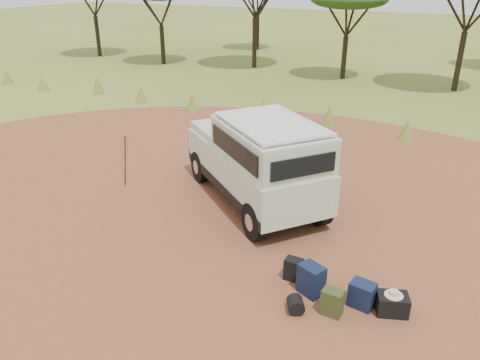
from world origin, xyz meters
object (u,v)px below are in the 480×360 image
at_px(duffel_navy, 362,295).
at_px(hard_case, 392,304).
at_px(backpack_black, 293,269).
at_px(backpack_navy, 311,280).
at_px(backpack_olive, 332,302).
at_px(walking_staff, 125,161).
at_px(safari_vehicle, 257,162).

xyz_separation_m(duffel_navy, hard_case, (0.53, 0.05, -0.05)).
distance_m(backpack_black, backpack_navy, 0.54).
bearing_deg(backpack_olive, backpack_black, 149.59).
distance_m(backpack_olive, hard_case, 1.08).
bearing_deg(backpack_navy, hard_case, 28.91).
relative_size(backpack_black, backpack_navy, 0.76).
distance_m(backpack_navy, duffel_navy, 0.95).
height_order(walking_staff, backpack_black, walking_staff).
height_order(backpack_olive, duffel_navy, backpack_olive).
height_order(safari_vehicle, backpack_black, safari_vehicle).
distance_m(backpack_black, backpack_olive, 1.19).
relative_size(safari_vehicle, backpack_black, 10.89).
relative_size(safari_vehicle, duffel_navy, 10.20).
bearing_deg(hard_case, backpack_navy, 164.42).
distance_m(backpack_olive, duffel_navy, 0.62).
bearing_deg(backpack_black, walking_staff, 161.04).
height_order(safari_vehicle, backpack_olive, safari_vehicle).
height_order(walking_staff, duffel_navy, walking_staff).
distance_m(walking_staff, backpack_navy, 6.62).
distance_m(duffel_navy, hard_case, 0.54).
relative_size(backpack_olive, hard_case, 0.93).
distance_m(safari_vehicle, hard_case, 5.06).
height_order(backpack_navy, backpack_olive, backpack_navy).
xyz_separation_m(walking_staff, backpack_olive, (6.73, -2.66, -0.54)).
bearing_deg(backpack_black, hard_case, -4.74).
xyz_separation_m(safari_vehicle, backpack_black, (2.07, -2.77, -0.93)).
height_order(safari_vehicle, backpack_navy, safari_vehicle).
xyz_separation_m(walking_staff, duffel_navy, (7.15, -2.20, -0.55)).
bearing_deg(duffel_navy, backpack_black, -178.96).
height_order(backpack_navy, hard_case, backpack_navy).
relative_size(walking_staff, backpack_olive, 3.22).
bearing_deg(backpack_olive, duffel_navy, 50.81).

